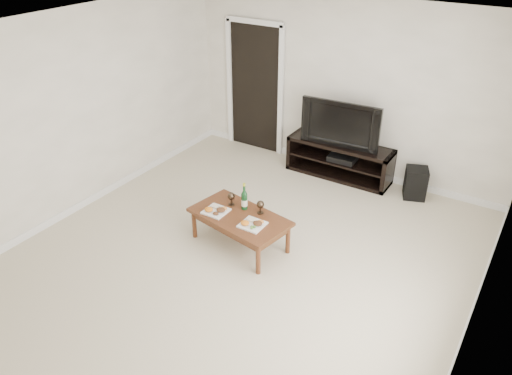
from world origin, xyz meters
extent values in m
plane|color=#BDB398|center=(0.00, 0.00, 0.00)|extent=(5.50, 5.50, 0.00)
cube|color=white|center=(0.00, 2.77, 1.30)|extent=(5.00, 0.04, 2.60)
cube|color=white|center=(0.00, 0.00, 2.62)|extent=(5.00, 5.50, 0.04)
cube|color=black|center=(-1.55, 2.73, 1.02)|extent=(0.90, 0.02, 2.05)
cube|color=black|center=(0.11, 2.50, 0.28)|extent=(1.59, 0.45, 0.55)
imported|color=black|center=(0.11, 2.50, 0.89)|extent=(1.18, 0.23, 0.68)
cube|color=black|center=(0.16, 2.48, 0.33)|extent=(0.41, 0.32, 0.08)
cube|color=black|center=(1.28, 2.49, 0.22)|extent=(0.38, 0.38, 0.44)
cube|color=#572C18|center=(-0.17, 0.21, 0.21)|extent=(1.28, 0.84, 0.42)
cube|color=white|center=(-0.46, 0.13, 0.45)|extent=(0.27, 0.27, 0.07)
cube|color=white|center=(0.07, 0.11, 0.45)|extent=(0.27, 0.27, 0.07)
cylinder|color=#0E3617|center=(-0.21, 0.37, 0.59)|extent=(0.07, 0.07, 0.35)
camera|label=1|loc=(2.65, -3.90, 3.63)|focal=35.00mm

